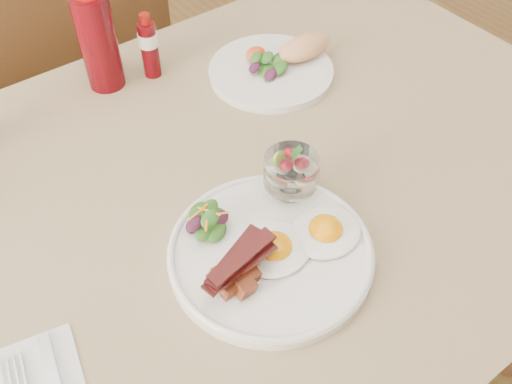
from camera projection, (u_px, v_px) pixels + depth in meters
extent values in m
cylinder|color=#53361A|center=(332.00, 113.00, 1.60)|extent=(0.06, 0.06, 0.71)
cube|color=#53361A|center=(229.00, 193.00, 0.89)|extent=(1.30, 0.85, 0.04)
cube|color=#8B7655|center=(229.00, 184.00, 0.87)|extent=(1.33, 0.88, 0.00)
cylinder|color=#53361A|center=(56.00, 224.00, 1.50)|extent=(0.04, 0.04, 0.45)
cylinder|color=#53361A|center=(174.00, 166.00, 1.64)|extent=(0.04, 0.04, 0.45)
cylinder|color=#53361A|center=(7.00, 149.00, 1.69)|extent=(0.04, 0.04, 0.45)
cylinder|color=#53361A|center=(116.00, 103.00, 1.84)|extent=(0.04, 0.04, 0.45)
cube|color=#53361A|center=(69.00, 92.00, 1.49)|extent=(0.42, 0.42, 0.03)
cube|color=#53361A|center=(82.00, 49.00, 1.21)|extent=(0.42, 0.03, 0.46)
cylinder|color=silver|center=(271.00, 253.00, 0.77)|extent=(0.28, 0.28, 0.02)
ellipsoid|color=white|center=(325.00, 232.00, 0.78)|extent=(0.13, 0.12, 0.01)
ellipsoid|color=#FF9305|center=(326.00, 229.00, 0.78)|extent=(0.05, 0.05, 0.03)
ellipsoid|color=white|center=(275.00, 249.00, 0.76)|extent=(0.13, 0.12, 0.01)
ellipsoid|color=#FF9305|center=(275.00, 246.00, 0.76)|extent=(0.05, 0.05, 0.03)
cube|color=maroon|center=(231.00, 273.00, 0.73)|extent=(0.03, 0.03, 0.02)
cube|color=maroon|center=(248.00, 275.00, 0.73)|extent=(0.03, 0.03, 0.02)
cube|color=maroon|center=(229.00, 289.00, 0.72)|extent=(0.02, 0.02, 0.02)
cube|color=maroon|center=(248.00, 262.00, 0.74)|extent=(0.03, 0.03, 0.02)
cube|color=maroon|center=(245.00, 287.00, 0.72)|extent=(0.03, 0.03, 0.02)
cube|color=maroon|center=(220.00, 275.00, 0.73)|extent=(0.02, 0.02, 0.02)
cube|color=maroon|center=(242.00, 264.00, 0.72)|extent=(0.03, 0.03, 0.02)
cube|color=maroon|center=(235.00, 272.00, 0.71)|extent=(0.02, 0.02, 0.02)
cube|color=#53110D|center=(235.00, 265.00, 0.72)|extent=(0.10, 0.04, 0.01)
cube|color=#53110D|center=(242.00, 265.00, 0.71)|extent=(0.10, 0.03, 0.01)
cube|color=#53110D|center=(235.00, 256.00, 0.71)|extent=(0.10, 0.05, 0.01)
cube|color=#53110D|center=(242.00, 256.00, 0.70)|extent=(0.10, 0.03, 0.01)
ellipsoid|color=#1F4B14|center=(208.00, 228.00, 0.79)|extent=(0.04, 0.03, 0.01)
ellipsoid|color=#1F4B14|center=(216.00, 218.00, 0.80)|extent=(0.04, 0.03, 0.01)
ellipsoid|color=#3A1228|center=(194.00, 224.00, 0.79)|extent=(0.03, 0.02, 0.01)
ellipsoid|color=#1F4B14|center=(216.00, 232.00, 0.77)|extent=(0.04, 0.03, 0.01)
ellipsoid|color=#1F4B14|center=(205.00, 231.00, 0.77)|extent=(0.03, 0.03, 0.01)
ellipsoid|color=#3A1228|center=(221.00, 219.00, 0.78)|extent=(0.03, 0.02, 0.01)
ellipsoid|color=#1F4B14|center=(199.00, 212.00, 0.78)|extent=(0.04, 0.03, 0.01)
ellipsoid|color=#1F4B14|center=(209.00, 208.00, 0.78)|extent=(0.03, 0.02, 0.01)
ellipsoid|color=#3A1228|center=(195.00, 224.00, 0.76)|extent=(0.03, 0.02, 0.01)
ellipsoid|color=#1F4B14|center=(210.00, 219.00, 0.76)|extent=(0.03, 0.03, 0.01)
cylinder|color=orange|center=(209.00, 211.00, 0.77)|extent=(0.02, 0.03, 0.01)
cylinder|color=orange|center=(199.00, 212.00, 0.77)|extent=(0.04, 0.01, 0.01)
cylinder|color=orange|center=(216.00, 214.00, 0.77)|extent=(0.03, 0.02, 0.01)
cylinder|color=orange|center=(207.00, 220.00, 0.76)|extent=(0.02, 0.03, 0.01)
cylinder|color=white|center=(290.00, 190.00, 0.83)|extent=(0.04, 0.04, 0.01)
cylinder|color=white|center=(290.00, 185.00, 0.83)|extent=(0.02, 0.02, 0.01)
cylinder|color=white|center=(291.00, 171.00, 0.81)|extent=(0.08, 0.08, 0.05)
cylinder|color=beige|center=(282.00, 175.00, 0.81)|extent=(0.02, 0.02, 0.01)
cylinder|color=beige|center=(301.00, 173.00, 0.81)|extent=(0.02, 0.02, 0.01)
cylinder|color=beige|center=(287.00, 165.00, 0.82)|extent=(0.02, 0.02, 0.01)
cylinder|color=#91B537|center=(282.00, 162.00, 0.80)|extent=(0.03, 0.03, 0.01)
cone|color=red|center=(302.00, 164.00, 0.79)|extent=(0.02, 0.02, 0.02)
cone|color=red|center=(285.00, 166.00, 0.78)|extent=(0.02, 0.02, 0.02)
cone|color=red|center=(290.00, 153.00, 0.80)|extent=(0.02, 0.02, 0.02)
ellipsoid|color=#337E2D|center=(295.00, 154.00, 0.78)|extent=(0.02, 0.01, 0.00)
ellipsoid|color=#337E2D|center=(298.00, 150.00, 0.79)|extent=(0.02, 0.01, 0.00)
cylinder|color=silver|center=(271.00, 72.00, 1.06)|extent=(0.23, 0.23, 0.01)
ellipsoid|color=#1F4B14|center=(266.00, 71.00, 1.04)|extent=(0.04, 0.04, 0.01)
ellipsoid|color=#1F4B14|center=(263.00, 61.00, 1.05)|extent=(0.04, 0.03, 0.01)
ellipsoid|color=#3A1228|center=(271.00, 74.00, 1.02)|extent=(0.04, 0.03, 0.01)
ellipsoid|color=#1F4B14|center=(280.00, 68.00, 1.03)|extent=(0.04, 0.03, 0.01)
ellipsoid|color=#1F4B14|center=(278.00, 59.00, 1.05)|extent=(0.03, 0.03, 0.01)
ellipsoid|color=#3A1228|center=(254.00, 68.00, 1.03)|extent=(0.03, 0.03, 0.01)
ellipsoid|color=#1F4B14|center=(267.00, 58.00, 1.04)|extent=(0.04, 0.03, 0.01)
ellipsoid|color=#1F4B14|center=(256.00, 57.00, 1.04)|extent=(0.03, 0.03, 0.01)
ellipsoid|color=red|center=(256.00, 56.00, 1.06)|extent=(0.04, 0.03, 0.02)
ellipsoid|color=tan|center=(305.00, 46.00, 1.06)|extent=(0.12, 0.09, 0.04)
cylinder|color=#52040A|center=(98.00, 43.00, 0.98)|extent=(0.08, 0.08, 0.17)
cylinder|color=#52040A|center=(150.00, 50.00, 1.02)|extent=(0.04, 0.04, 0.11)
cylinder|color=silver|center=(148.00, 39.00, 1.01)|extent=(0.05, 0.05, 0.02)
cylinder|color=maroon|center=(145.00, 19.00, 0.98)|extent=(0.02, 0.02, 0.02)
cube|color=silver|center=(2.00, 377.00, 0.66)|extent=(0.01, 0.04, 0.00)
cube|color=silver|center=(9.00, 374.00, 0.66)|extent=(0.01, 0.04, 0.00)
cube|color=silver|center=(16.00, 371.00, 0.66)|extent=(0.01, 0.04, 0.00)
cube|color=silver|center=(23.00, 369.00, 0.67)|extent=(0.01, 0.04, 0.00)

